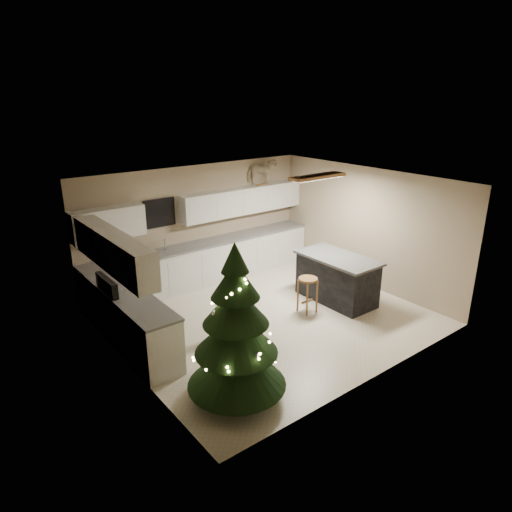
# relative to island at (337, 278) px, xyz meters

# --- Properties ---
(ground_plane) EXTENTS (5.50, 5.50, 0.00)m
(ground_plane) POSITION_rel_island_xyz_m (-1.62, 0.25, -0.48)
(ground_plane) COLOR beige
(room_shell) EXTENTS (5.52, 5.02, 2.61)m
(room_shell) POSITION_rel_island_xyz_m (-1.60, 0.26, 1.27)
(room_shell) COLOR gray
(room_shell) RESTS_ON ground_plane
(cabinetry) EXTENTS (5.50, 3.20, 2.00)m
(cabinetry) POSITION_rel_island_xyz_m (-2.53, 1.90, 0.28)
(cabinetry) COLOR silver
(cabinetry) RESTS_ON ground_plane
(island) EXTENTS (0.90, 1.70, 0.95)m
(island) POSITION_rel_island_xyz_m (0.00, 0.00, 0.00)
(island) COLOR black
(island) RESTS_ON ground_plane
(bar_stool) EXTENTS (0.37, 0.37, 0.71)m
(bar_stool) POSITION_rel_island_xyz_m (-0.84, -0.02, 0.05)
(bar_stool) COLOR olive
(bar_stool) RESTS_ON ground_plane
(christmas_tree) EXTENTS (1.44, 1.39, 2.30)m
(christmas_tree) POSITION_rel_island_xyz_m (-3.47, -1.35, 0.47)
(christmas_tree) COLOR #3F2816
(christmas_tree) RESTS_ON ground_plane
(toddler) EXTENTS (0.40, 0.37, 0.92)m
(toddler) POSITION_rel_island_xyz_m (-2.62, 0.18, -0.02)
(toddler) COLOR black
(toddler) RESTS_ON ground_plane
(rocking_horse) EXTENTS (0.76, 0.54, 0.61)m
(rocking_horse) POSITION_rel_island_xyz_m (0.06, 2.58, 1.84)
(rocking_horse) COLOR olive
(rocking_horse) RESTS_ON cabinetry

